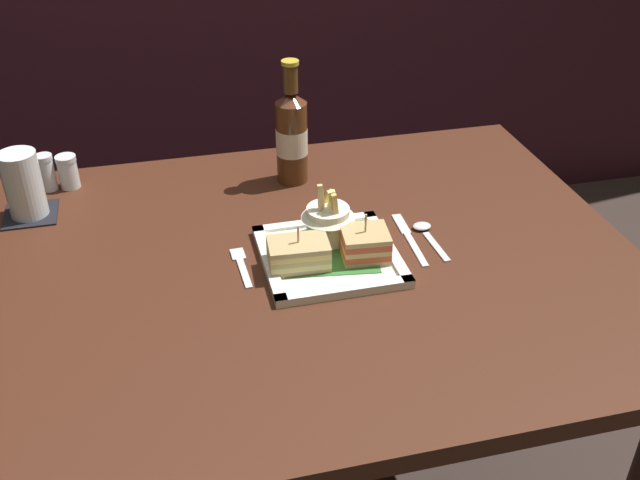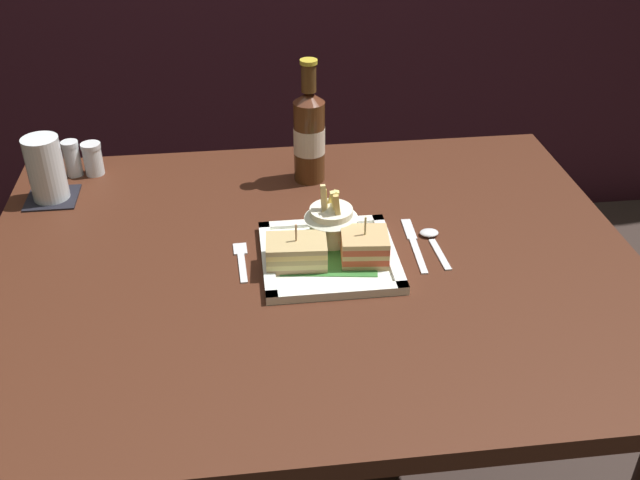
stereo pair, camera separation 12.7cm
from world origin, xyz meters
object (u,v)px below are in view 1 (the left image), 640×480
(fries_cup, at_px, (328,218))
(knife, at_px, (409,237))
(spoon, at_px, (426,231))
(sandwich_half_right, at_px, (365,244))
(salt_shaker, at_px, (47,175))
(fork, at_px, (241,265))
(sandwich_half_left, at_px, (299,254))
(dining_table, at_px, (311,318))
(water_glass, at_px, (24,189))
(square_plate, at_px, (329,256))
(beer_bottle, at_px, (292,135))
(pepper_shaker, at_px, (69,174))

(fries_cup, xyz_separation_m, knife, (0.15, -0.01, -0.05))
(spoon, bearing_deg, sandwich_half_right, -156.68)
(salt_shaker, bearing_deg, fork, -47.16)
(fries_cup, bearing_deg, knife, -5.17)
(sandwich_half_left, bearing_deg, fries_cup, 44.54)
(sandwich_half_left, bearing_deg, dining_table, 45.77)
(water_glass, bearing_deg, square_plate, -28.57)
(dining_table, bearing_deg, fork, 176.05)
(beer_bottle, bearing_deg, dining_table, -95.84)
(sandwich_half_right, height_order, fork, sandwich_half_right)
(sandwich_half_right, height_order, beer_bottle, beer_bottle)
(beer_bottle, xyz_separation_m, knife, (0.16, -0.27, -0.10))
(fries_cup, height_order, salt_shaker, fries_cup)
(square_plate, bearing_deg, knife, 12.34)
(sandwich_half_right, bearing_deg, beer_bottle, 100.29)
(dining_table, xyz_separation_m, beer_bottle, (0.03, 0.30, 0.24))
(spoon, bearing_deg, water_glass, 161.17)
(water_glass, bearing_deg, salt_shaker, 73.73)
(sandwich_half_left, relative_size, knife, 0.60)
(fork, bearing_deg, fries_cup, 10.54)
(square_plate, height_order, fork, square_plate)
(beer_bottle, distance_m, spoon, 0.35)
(beer_bottle, bearing_deg, salt_shaker, 170.95)
(sandwich_half_left, bearing_deg, pepper_shaker, 134.18)
(sandwich_half_left, height_order, fries_cup, fries_cup)
(fork, xyz_separation_m, salt_shaker, (-0.34, 0.37, 0.03))
(sandwich_half_right, distance_m, beer_bottle, 0.34)
(fork, xyz_separation_m, spoon, (0.35, 0.02, 0.00))
(beer_bottle, height_order, water_glass, beer_bottle)
(square_plate, height_order, sandwich_half_right, sandwich_half_right)
(fries_cup, relative_size, spoon, 0.88)
(water_glass, bearing_deg, sandwich_half_right, -27.55)
(fork, bearing_deg, spoon, 3.56)
(spoon, bearing_deg, beer_bottle, 126.18)
(square_plate, height_order, spoon, square_plate)
(sandwich_half_right, xyz_separation_m, fork, (-0.21, 0.04, -0.03))
(dining_table, bearing_deg, salt_shaker, 140.92)
(fries_cup, relative_size, knife, 0.64)
(sandwich_half_left, bearing_deg, sandwich_half_right, -0.00)
(dining_table, height_order, salt_shaker, salt_shaker)
(sandwich_half_left, bearing_deg, salt_shaker, 137.07)
(sandwich_half_left, distance_m, spoon, 0.26)
(dining_table, height_order, spoon, spoon)
(square_plate, relative_size, salt_shaker, 3.05)
(spoon, distance_m, pepper_shaker, 0.74)
(dining_table, xyz_separation_m, square_plate, (0.03, -0.01, 0.14))
(sandwich_half_left, height_order, knife, sandwich_half_left)
(fries_cup, relative_size, water_glass, 0.88)
(sandwich_half_left, relative_size, water_glass, 0.83)
(salt_shaker, distance_m, pepper_shaker, 0.04)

